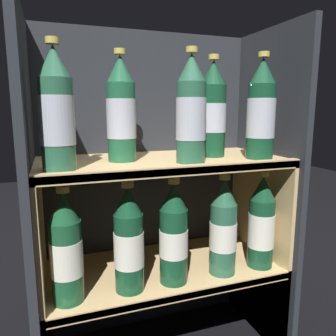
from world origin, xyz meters
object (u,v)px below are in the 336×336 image
object	(u,v)px
bottle_lower_front_2	(173,236)
bottle_lower_front_4	(261,224)
bottle_upper_front_1	(191,112)
bottle_upper_back_0	(121,112)
bottle_upper_front_2	(261,112)
bottle_upper_back_1	(213,112)
bottle_lower_front_3	(223,229)
bottle_upper_front_0	(57,113)
bottle_lower_front_1	(129,242)
bottle_lower_front_0	(66,251)

from	to	relation	value
bottle_lower_front_2	bottle_lower_front_4	world-z (taller)	same
bottle_upper_front_1	bottle_upper_back_0	world-z (taller)	same
bottle_upper_front_1	bottle_lower_front_4	world-z (taller)	bottle_upper_front_1
bottle_upper_front_1	bottle_upper_front_2	world-z (taller)	same
bottle_lower_front_2	bottle_upper_front_1	bearing A→B (deg)	0.00
bottle_upper_back_1	bottle_lower_front_3	distance (m)	0.34
bottle_upper_front_1	bottle_lower_front_2	size ratio (longest dim) A/B	1.00
bottle_upper_front_2	bottle_upper_back_1	bearing A→B (deg)	140.99
bottle_upper_front_1	bottle_upper_front_2	bearing A→B (deg)	0.00
bottle_upper_front_0	bottle_upper_front_1	distance (m)	0.33
bottle_upper_back_0	bottle_upper_back_1	bearing A→B (deg)	0.00
bottle_upper_front_2	bottle_upper_back_0	xyz separation A→B (m)	(-0.38, 0.09, 0.00)
bottle_upper_front_2	bottle_lower_front_4	world-z (taller)	bottle_upper_front_2
bottle_upper_back_1	bottle_upper_front_1	bearing A→B (deg)	-140.99
bottle_upper_front_0	bottle_lower_front_4	world-z (taller)	bottle_upper_front_0
bottle_lower_front_1	bottle_lower_front_2	distance (m)	0.12
bottle_lower_front_3	bottle_lower_front_4	distance (m)	0.13
bottle_upper_back_0	bottle_lower_front_2	distance (m)	0.36
bottle_upper_front_2	bottle_lower_front_4	bearing A→B (deg)	0.00
bottle_upper_back_0	bottle_lower_front_1	bearing A→B (deg)	-94.09
bottle_lower_front_3	bottle_upper_back_1	bearing A→B (deg)	88.76
bottle_lower_front_1	bottle_upper_back_1	bearing A→B (deg)	17.29
bottle_lower_front_3	bottle_lower_front_4	xyz separation A→B (m)	(0.13, 0.00, -0.00)
bottle_lower_front_1	bottle_upper_front_1	bearing A→B (deg)	0.00
bottle_lower_front_2	bottle_lower_front_3	distance (m)	0.15
bottle_lower_front_0	bottle_lower_front_4	world-z (taller)	same
bottle_upper_back_0	bottle_lower_front_1	size ratio (longest dim) A/B	1.00
bottle_lower_front_4	bottle_upper_front_0	bearing A→B (deg)	180.00
bottle_lower_front_0	bottle_lower_front_1	xyz separation A→B (m)	(0.16, -0.00, -0.00)
bottle_upper_front_0	bottle_lower_front_4	distance (m)	0.65
bottle_upper_front_1	bottle_lower_front_0	xyz separation A→B (m)	(-0.33, 0.00, -0.33)
bottle_upper_front_0	bottle_upper_back_0	distance (m)	0.19
bottle_lower_front_3	bottle_lower_front_4	bearing A→B (deg)	0.00
bottle_lower_front_1	bottle_lower_front_0	bearing A→B (deg)	180.00
bottle_upper_front_1	bottle_lower_front_4	distance (m)	0.41
bottle_upper_front_2	bottle_lower_front_1	world-z (taller)	bottle_upper_front_2
bottle_lower_front_4	bottle_lower_front_1	bearing A→B (deg)	-180.00
bottle_lower_front_1	bottle_lower_front_2	xyz separation A→B (m)	(0.12, 0.00, 0.00)
bottle_upper_back_0	bottle_lower_front_2	bearing A→B (deg)	-36.57
bottle_upper_front_2	bottle_lower_front_2	world-z (taller)	bottle_upper_front_2
bottle_upper_front_0	bottle_lower_front_0	size ratio (longest dim) A/B	1.00
bottle_upper_front_0	bottle_lower_front_2	distance (m)	0.43
bottle_upper_front_2	bottle_upper_back_1	size ratio (longest dim) A/B	1.00
bottle_upper_front_1	bottle_upper_back_1	xyz separation A→B (m)	(0.11, 0.09, 0.00)
bottle_upper_back_1	bottle_lower_front_2	size ratio (longest dim) A/B	1.00
bottle_lower_front_0	bottle_lower_front_2	distance (m)	0.28
bottle_upper_front_1	bottle_lower_front_4	size ratio (longest dim) A/B	1.00
bottle_upper_front_2	bottle_lower_front_1	bearing A→B (deg)	-180.00
bottle_upper_front_2	bottle_lower_front_0	bearing A→B (deg)	180.00
bottle_lower_front_2	bottle_lower_front_4	distance (m)	0.28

